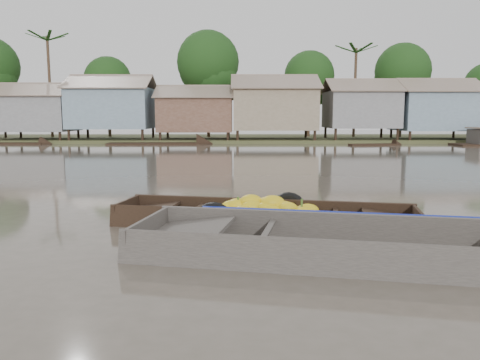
{
  "coord_description": "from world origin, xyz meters",
  "views": [
    {
      "loc": [
        -0.56,
        -8.59,
        2.17
      ],
      "look_at": [
        -0.48,
        1.28,
        0.8
      ],
      "focal_mm": 35.0,
      "sensor_mm": 36.0,
      "label": 1
    }
  ],
  "objects": [
    {
      "name": "ground",
      "position": [
        0.0,
        0.0,
        0.0
      ],
      "size": [
        120.0,
        120.0,
        0.0
      ],
      "primitive_type": "plane",
      "color": "#514A3E",
      "rests_on": "ground"
    },
    {
      "name": "riverbank",
      "position": [
        3.03,
        31.86,
        3.07
      ],
      "size": [
        120.0,
        12.47,
        10.22
      ],
      "color": "#384723",
      "rests_on": "ground"
    },
    {
      "name": "banana_boat",
      "position": [
        -0.09,
        0.51,
        0.17
      ],
      "size": [
        6.11,
        2.57,
        0.84
      ],
      "rotation": [
        0.0,
        0.0,
        -0.2
      ],
      "color": "black",
      "rests_on": "ground"
    },
    {
      "name": "viewer_boat",
      "position": [
        1.73,
        -1.71,
        0.07
      ],
      "size": [
        8.06,
        3.6,
        0.63
      ],
      "rotation": [
        0.0,
        0.0,
        -0.21
      ],
      "color": "#3C3732",
      "rests_on": "ground"
    },
    {
      "name": "distant_boats",
      "position": [
        14.0,
        24.26,
        0.21
      ],
      "size": [
        47.15,
        14.84,
        1.38
      ],
      "color": "black",
      "rests_on": "ground"
    }
  ]
}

